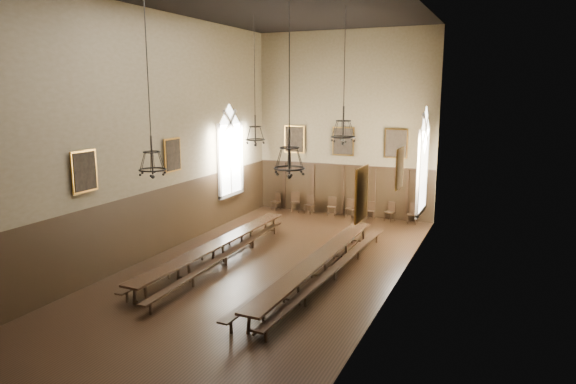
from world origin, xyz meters
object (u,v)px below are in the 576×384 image
Objects in this scene: chair_1 at (295,206)px; chair_4 at (350,212)px; table_right at (319,268)px; chair_2 at (309,208)px; bench_left_inner at (226,258)px; chair_5 at (370,214)px; chair_7 at (412,218)px; chandelier_back_right at (343,129)px; chair_3 at (332,210)px; bench_right_inner at (307,266)px; chandelier_front_right at (289,156)px; chair_6 at (390,215)px; bench_left_outer at (202,253)px; table_left at (218,252)px; bench_right_outer at (335,272)px; chandelier_back_left at (255,131)px; chair_0 at (276,205)px; chandelier_front_left at (152,157)px.

chair_1 is 2.91m from chair_4.
table_right is 9.30m from chair_2.
bench_left_inner is 11.13× the size of chair_5.
chair_7 is (2.02, -0.02, 0.03)m from chair_5.
chair_1 is 1.10× the size of chair_2.
chair_4 is 0.19× the size of chandelier_back_right.
chair_5 is at bearing -13.26° from chair_3.
bench_right_inner is 2.07× the size of chandelier_front_right.
chair_6 reaches higher than table_right.
bench_right_inner is 10.38× the size of chair_1.
chandelier_back_right is at bearing 91.58° from table_right.
chair_1 is at bearing 89.01° from bench_left_outer.
table_left is at bearing -119.11° from chair_7.
chair_1 reaches higher than bench_left_inner.
chair_4 reaches higher than table_left.
chair_6 is at bearing 88.19° from chandelier_front_right.
bench_right_outer is 8.71m from chair_4.
chair_4 is (2.13, 0.04, -0.01)m from chair_2.
chandelier_front_right is (0.57, -11.21, 4.15)m from chair_5.
chair_6 reaches higher than table_left.
chair_7 is at bearing 75.98° from bench_right_inner.
chandelier_back_left is (-4.34, 2.83, 4.29)m from bench_right_outer.
bench_right_outer is 8.52m from chair_5.
chair_1 reaches higher than chair_7.
chandelier_front_right is at bearing -65.04° from chair_2.
table_right is 2.00× the size of chandelier_back_left.
bench_left_outer is at bearing -170.83° from table_left.
chair_7 is (1.00, 8.44, -0.01)m from bench_right_outer.
chair_0 is at bearing -176.30° from chair_2.
chair_6 is (4.88, 0.05, -0.03)m from chair_1.
chandelier_back_left is at bearing 146.92° from bench_right_outer.
chandelier_back_left reaches higher than chair_4.
chair_5 is (3.01, 8.63, -0.01)m from bench_left_inner.
chandelier_front_right reaches higher than table_right.
bench_left_outer is 6.87m from chandelier_back_right.
chair_5 is at bearing 64.19° from bench_left_outer.
chair_1 is 12.76m from chandelier_front_right.
bench_right_outer is 5.14m from chandelier_back_right.
table_left reaches higher than bench_left_outer.
bench_left_inner is 9.96m from chair_7.
chandelier_front_right reaches higher than table_left.
table_right is at bearing 91.40° from chandelier_front_right.
chandelier_back_right is (-0.07, 2.53, 4.41)m from table_right.
chair_0 is 1.13m from chair_1.
table_left is 9.51m from chair_6.
bench_right_outer is 6.73m from chandelier_back_left.
chandelier_back_right and chandelier_front_left have the same top height.
table_right is at bearing 34.31° from chandelier_front_left.
bench_left_inner is at bearing -83.92° from chandelier_back_left.
chandelier_back_right is (-0.58, 2.41, 4.50)m from bench_right_outer.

